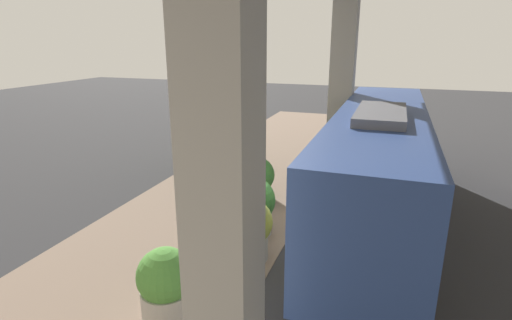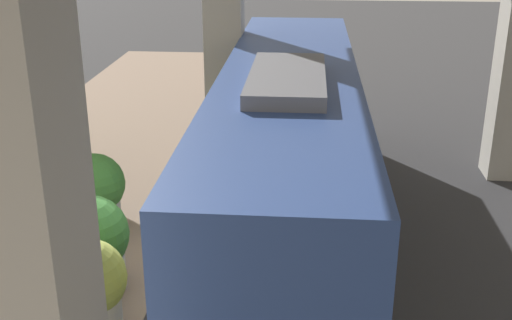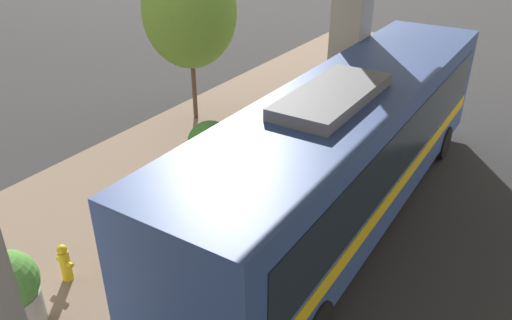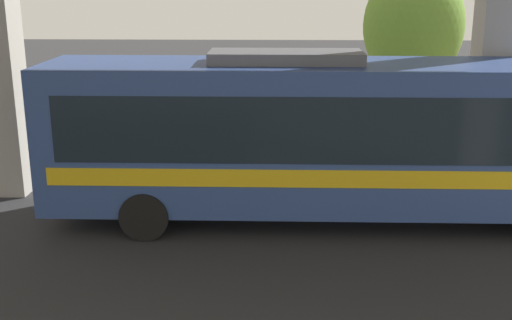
{
  "view_description": "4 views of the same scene",
  "coord_description": "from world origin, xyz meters",
  "px_view_note": "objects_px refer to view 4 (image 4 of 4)",
  "views": [
    {
      "loc": [
        2.53,
        -10.25,
        5.5
      ],
      "look_at": [
        -1.22,
        0.49,
        2.05
      ],
      "focal_mm": 28.0,
      "sensor_mm": 36.0,
      "label": 1
    },
    {
      "loc": [
        2.55,
        -9.71,
        6.21
      ],
      "look_at": [
        1.57,
        2.11,
        1.61
      ],
      "focal_mm": 45.0,
      "sensor_mm": 36.0,
      "label": 2
    },
    {
      "loc": [
        5.91,
        -7.65,
        7.1
      ],
      "look_at": [
        -0.33,
        2.09,
        0.86
      ],
      "focal_mm": 35.0,
      "sensor_mm": 36.0,
      "label": 3
    },
    {
      "loc": [
        15.45,
        0.71,
        5.14
      ],
      "look_at": [
        1.26,
        0.29,
        1.09
      ],
      "focal_mm": 45.0,
      "sensor_mm": 36.0,
      "label": 4
    }
  ],
  "objects_px": {
    "street_tree_near": "(413,26)",
    "planter_extra": "(318,138)",
    "bus": "(344,132)",
    "planter_middle": "(239,143)",
    "planter_front": "(186,147)",
    "fire_hydrant": "(139,153)",
    "planter_back": "(88,141)"
  },
  "relations": [
    {
      "from": "bus",
      "to": "planter_back",
      "type": "distance_m",
      "value": 7.59
    },
    {
      "from": "planter_middle",
      "to": "street_tree_near",
      "type": "relative_size",
      "value": 0.31
    },
    {
      "from": "planter_middle",
      "to": "planter_back",
      "type": "distance_m",
      "value": 4.17
    },
    {
      "from": "bus",
      "to": "planter_extra",
      "type": "distance_m",
      "value": 4.08
    },
    {
      "from": "planter_middle",
      "to": "planter_extra",
      "type": "distance_m",
      "value": 2.24
    },
    {
      "from": "bus",
      "to": "fire_hydrant",
      "type": "height_order",
      "value": "bus"
    },
    {
      "from": "bus",
      "to": "planter_back",
      "type": "relative_size",
      "value": 7.8
    },
    {
      "from": "planter_middle",
      "to": "planter_back",
      "type": "height_order",
      "value": "planter_middle"
    },
    {
      "from": "planter_middle",
      "to": "street_tree_near",
      "type": "xyz_separation_m",
      "value": [
        -3.6,
        5.17,
        2.84
      ]
    },
    {
      "from": "planter_extra",
      "to": "street_tree_near",
      "type": "height_order",
      "value": "street_tree_near"
    },
    {
      "from": "fire_hydrant",
      "to": "street_tree_near",
      "type": "bearing_deg",
      "value": 110.8
    },
    {
      "from": "planter_back",
      "to": "planter_extra",
      "type": "bearing_deg",
      "value": 92.66
    },
    {
      "from": "street_tree_near",
      "to": "planter_extra",
      "type": "bearing_deg",
      "value": -45.32
    },
    {
      "from": "bus",
      "to": "planter_middle",
      "type": "xyz_separation_m",
      "value": [
        -3.3,
        -2.41,
        -1.13
      ]
    },
    {
      "from": "planter_front",
      "to": "street_tree_near",
      "type": "xyz_separation_m",
      "value": [
        -4.01,
        6.53,
        2.85
      ]
    },
    {
      "from": "planter_middle",
      "to": "street_tree_near",
      "type": "distance_m",
      "value": 6.91
    },
    {
      "from": "bus",
      "to": "street_tree_near",
      "type": "xyz_separation_m",
      "value": [
        -6.9,
        2.76,
        1.71
      ]
    },
    {
      "from": "bus",
      "to": "planter_back",
      "type": "height_order",
      "value": "bus"
    },
    {
      "from": "fire_hydrant",
      "to": "planter_middle",
      "type": "relative_size",
      "value": 0.51
    },
    {
      "from": "bus",
      "to": "fire_hydrant",
      "type": "xyz_separation_m",
      "value": [
        -3.86,
        -5.25,
        -1.55
      ]
    },
    {
      "from": "bus",
      "to": "planter_back",
      "type": "bearing_deg",
      "value": -118.86
    },
    {
      "from": "fire_hydrant",
      "to": "planter_extra",
      "type": "bearing_deg",
      "value": 90.66
    },
    {
      "from": "planter_extra",
      "to": "bus",
      "type": "bearing_deg",
      "value": 3.81
    },
    {
      "from": "planter_back",
      "to": "planter_extra",
      "type": "distance_m",
      "value": 6.32
    },
    {
      "from": "planter_back",
      "to": "fire_hydrant",
      "type": "bearing_deg",
      "value": 100.17
    },
    {
      "from": "planter_front",
      "to": "planter_extra",
      "type": "height_order",
      "value": "planter_extra"
    },
    {
      "from": "fire_hydrant",
      "to": "planter_extra",
      "type": "xyz_separation_m",
      "value": [
        -0.06,
        4.99,
        0.43
      ]
    },
    {
      "from": "bus",
      "to": "planter_front",
      "type": "relative_size",
      "value": 7.61
    },
    {
      "from": "bus",
      "to": "street_tree_near",
      "type": "height_order",
      "value": "street_tree_near"
    },
    {
      "from": "planter_front",
      "to": "planter_back",
      "type": "height_order",
      "value": "planter_front"
    },
    {
      "from": "planter_front",
      "to": "planter_middle",
      "type": "relative_size",
      "value": 0.95
    },
    {
      "from": "fire_hydrant",
      "to": "planter_front",
      "type": "relative_size",
      "value": 0.53
    }
  ]
}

